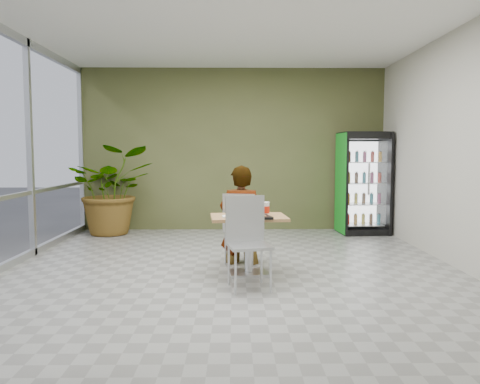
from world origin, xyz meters
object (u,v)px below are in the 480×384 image
chair_far (240,223)px  cafeteria_tray (251,217)px  dining_table (249,233)px  soda_cup (266,209)px  beverage_fridge (363,183)px  seated_woman (241,225)px  chair_near (247,234)px  potted_plant (112,190)px

chair_far → cafeteria_tray: (0.13, -0.79, 0.19)m
chair_far → dining_table: bearing=110.3°
soda_cup → beverage_fridge: bearing=55.4°
seated_woman → beverage_fridge: (2.36, 2.39, 0.43)m
chair_far → soda_cup: chair_far is taller
dining_table → soda_cup: (0.22, 0.04, 0.30)m
chair_near → beverage_fridge: bearing=45.4°
soda_cup → cafeteria_tray: 0.33m
chair_far → soda_cup: (0.32, -0.53, 0.25)m
dining_table → cafeteria_tray: (0.03, -0.22, 0.23)m
soda_cup → cafeteria_tray: bearing=-126.8°
dining_table → chair_far: 0.58m
dining_table → cafeteria_tray: size_ratio=2.13×
chair_far → seated_woman: size_ratio=0.59×
cafeteria_tray → chair_near: bearing=-101.5°
cafeteria_tray → beverage_fridge: bearing=55.2°
seated_woman → beverage_fridge: 3.38m
potted_plant → chair_far: bearing=-45.7°
chair_near → potted_plant: (-2.45, 3.53, 0.23)m
dining_table → soda_cup: 0.37m
dining_table → beverage_fridge: size_ratio=0.51×
chair_near → seated_woman: bearing=81.2°
beverage_fridge → seated_woman: bearing=-138.7°
chair_near → potted_plant: potted_plant is taller
soda_cup → beverage_fridge: beverage_fridge is taller
dining_table → beverage_fridge: bearing=53.0°
seated_woman → beverage_fridge: bearing=-124.5°
potted_plant → chair_near: bearing=-55.2°
chair_near → seated_woman: 1.14m
soda_cup → beverage_fridge: 3.62m
cafeteria_tray → potted_plant: potted_plant is taller
dining_table → potted_plant: bearing=129.5°
chair_far → beverage_fridge: size_ratio=0.51×
dining_table → beverage_fridge: (2.27, 3.01, 0.43)m
chair_far → seated_woman: 0.07m
chair_near → beverage_fridge: (2.31, 3.53, 0.35)m
potted_plant → dining_table: bearing=-50.5°
beverage_fridge → potted_plant: (-4.76, 0.00, -0.13)m
soda_cup → chair_far: bearing=121.0°
seated_woman → beverage_fridge: size_ratio=0.87×
soda_cup → chair_near: bearing=-114.5°
soda_cup → seated_woman: bearing=117.3°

